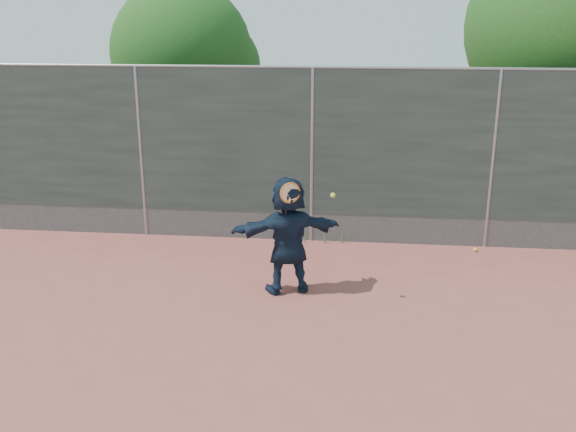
# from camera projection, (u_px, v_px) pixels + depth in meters

# --- Properties ---
(ground) EXTENTS (80.00, 80.00, 0.00)m
(ground) POSITION_uv_depth(u_px,v_px,m) (290.00, 334.00, 8.05)
(ground) COLOR #9E4C42
(ground) RESTS_ON ground
(player) EXTENTS (1.66, 0.98, 1.70)m
(player) POSITION_uv_depth(u_px,v_px,m) (288.00, 235.00, 9.05)
(player) COLOR #122034
(player) RESTS_ON ground
(ball_ground) EXTENTS (0.07, 0.07, 0.07)m
(ball_ground) POSITION_uv_depth(u_px,v_px,m) (475.00, 250.00, 10.82)
(ball_ground) COLOR #CDDB30
(ball_ground) RESTS_ON ground
(fence) EXTENTS (20.00, 0.06, 3.03)m
(fence) POSITION_uv_depth(u_px,v_px,m) (312.00, 152.00, 10.89)
(fence) COLOR #38423D
(fence) RESTS_ON ground
(swing_action) EXTENTS (0.75, 0.21, 0.51)m
(swing_action) POSITION_uv_depth(u_px,v_px,m) (294.00, 194.00, 8.65)
(swing_action) COLOR orange
(swing_action) RESTS_ON ground
(tree_right) EXTENTS (3.78, 3.60, 5.39)m
(tree_right) POSITION_uv_depth(u_px,v_px,m) (572.00, 33.00, 11.97)
(tree_right) COLOR #382314
(tree_right) RESTS_ON ground
(tree_left) EXTENTS (3.15, 3.00, 4.53)m
(tree_left) POSITION_uv_depth(u_px,v_px,m) (190.00, 57.00, 13.66)
(tree_left) COLOR #382314
(tree_left) RESTS_ON ground
(weed_clump) EXTENTS (0.68, 0.07, 0.30)m
(weed_clump) POSITION_uv_depth(u_px,v_px,m) (327.00, 236.00, 11.19)
(weed_clump) COLOR #387226
(weed_clump) RESTS_ON ground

